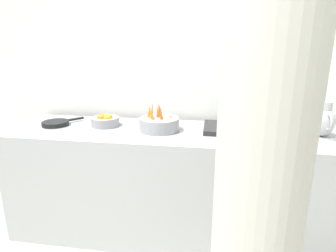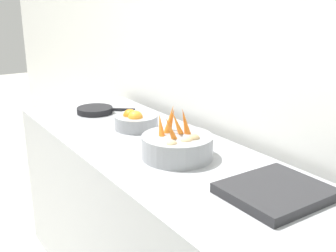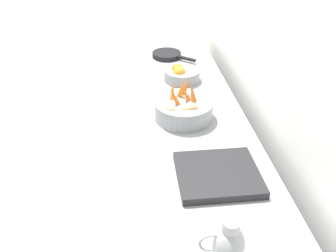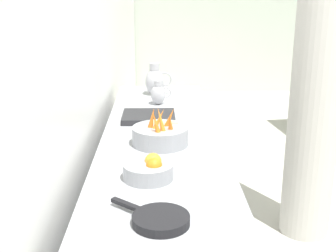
{
  "view_description": "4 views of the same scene",
  "coord_description": "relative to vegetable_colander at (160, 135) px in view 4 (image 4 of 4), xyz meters",
  "views": [
    {
      "loc": [
        0.57,
        0.19,
        1.53
      ],
      "look_at": [
        -1.37,
        -0.12,
        0.96
      ],
      "focal_mm": 30.5,
      "sensor_mm": 36.0,
      "label": 1
    },
    {
      "loc": [
        -0.55,
        1.15,
        1.54
      ],
      "look_at": [
        -1.43,
        -0.18,
        1.05
      ],
      "focal_mm": 43.95,
      "sensor_mm": 36.0,
      "label": 2
    },
    {
      "loc": [
        -1.25,
        1.36,
        1.87
      ],
      "look_at": [
        -1.39,
        0.05,
        1.01
      ],
      "focal_mm": 37.22,
      "sensor_mm": 36.0,
      "label": 3
    },
    {
      "loc": [
        -1.51,
        -2.52,
        1.71
      ],
      "look_at": [
        -1.46,
        -0.13,
        0.97
      ],
      "focal_mm": 47.95,
      "sensor_mm": 36.0,
      "label": 4
    }
  ],
  "objects": [
    {
      "name": "vegetable_colander",
      "position": [
        0.0,
        0.0,
        0.0
      ],
      "size": [
        0.31,
        0.31,
        0.22
      ],
      "color": "gray",
      "rests_on": "prep_counter"
    },
    {
      "name": "prep_counter",
      "position": [
        0.0,
        0.17,
        -0.5
      ],
      "size": [
        0.68,
        2.69,
        0.89
      ],
      "primitive_type": "cube",
      "color": "#9EA0A5",
      "rests_on": "ground_plane"
    },
    {
      "name": "skillet_on_counter",
      "position": [
        -0.01,
        -0.86,
        -0.04
      ],
      "size": [
        0.3,
        0.27,
        0.03
      ],
      "color": "black",
      "rests_on": "prep_counter"
    },
    {
      "name": "tile_wall_left",
      "position": [
        -0.45,
        0.67,
        0.56
      ],
      "size": [
        0.1,
        8.92,
        3.0
      ],
      "primitive_type": "cube",
      "color": "white",
      "rests_on": "ground_plane"
    },
    {
      "name": "metal_pitcher_short",
      "position": [
        -0.01,
        0.88,
        0.02
      ],
      "size": [
        0.15,
        0.1,
        0.18
      ],
      "color": "#A3A3A8",
      "rests_on": "prep_counter"
    },
    {
      "name": "orange_bowl",
      "position": [
        -0.05,
        -0.46,
        -0.01
      ],
      "size": [
        0.23,
        0.23,
        0.11
      ],
      "color": "gray",
      "rests_on": "prep_counter"
    },
    {
      "name": "metal_pitcher_tall",
      "position": [
        -0.04,
        1.19,
        0.06
      ],
      "size": [
        0.21,
        0.15,
        0.25
      ],
      "color": "#A3A3A8",
      "rests_on": "prep_counter"
    },
    {
      "name": "counter_sink_basin",
      "position": [
        -0.07,
        0.49,
        -0.04
      ],
      "size": [
        0.34,
        0.3,
        0.04
      ],
      "primitive_type": "cube",
      "color": "#232326",
      "rests_on": "prep_counter"
    },
    {
      "name": "support_column",
      "position": [
        1.05,
        0.59,
        0.56
      ],
      "size": [
        0.35,
        0.35,
        3.0
      ],
      "primitive_type": "cylinder",
      "color": "#B2AFA8",
      "rests_on": "ground_plane"
    }
  ]
}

